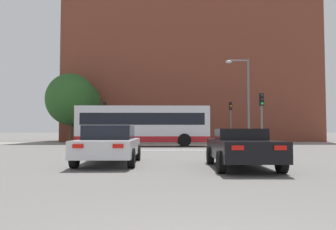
{
  "coord_description": "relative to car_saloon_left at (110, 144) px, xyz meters",
  "views": [
    {
      "loc": [
        -0.35,
        -2.5,
        1.2
      ],
      "look_at": [
        0.07,
        24.36,
        2.5
      ],
      "focal_mm": 35.0,
      "sensor_mm": 36.0,
      "label": 1
    }
  ],
  "objects": [
    {
      "name": "tree_kerbside",
      "position": [
        -6.73,
        21.8,
        3.25
      ],
      "size": [
        4.53,
        4.53,
        6.36
      ],
      "color": "#4C3823",
      "rests_on": "ground_plane"
    },
    {
      "name": "car_roadster_right",
      "position": [
        4.47,
        -1.42,
        -0.06
      ],
      "size": [
        2.0,
        4.31,
        1.27
      ],
      "rotation": [
        0.0,
        0.0,
        -0.03
      ],
      "color": "black",
      "rests_on": "ground_plane"
    },
    {
      "name": "pedestrian_waiting",
      "position": [
        3.34,
        20.4,
        0.28
      ],
      "size": [
        0.45,
        0.33,
        1.71
      ],
      "rotation": [
        0.0,
        0.0,
        2.85
      ],
      "color": "brown",
      "rests_on": "ground_plane"
    },
    {
      "name": "far_pavement",
      "position": [
        2.29,
        20.26,
        -0.71
      ],
      "size": [
        70.79,
        2.5,
        0.01
      ],
      "primitive_type": "cube",
      "color": "#A09B91",
      "rests_on": "ground_plane"
    },
    {
      "name": "brick_civic_building",
      "position": [
        5.44,
        29.35,
        9.48
      ],
      "size": [
        29.94,
        11.63,
        26.43
      ],
      "color": "brown",
      "rests_on": "ground_plane"
    },
    {
      "name": "traffic_light_near_right",
      "position": [
        8.31,
        8.92,
        1.74
      ],
      "size": [
        0.26,
        0.31,
        3.61
      ],
      "color": "slate",
      "rests_on": "ground_plane"
    },
    {
      "name": "stop_line_strip",
      "position": [
        2.29,
        8.44,
        -0.71
      ],
      "size": [
        9.71,
        0.3,
        0.01
      ],
      "primitive_type": "cube",
      "color": "silver",
      "rests_on": "ground_plane"
    },
    {
      "name": "traffic_light_far_left",
      "position": [
        -3.75,
        19.83,
        1.99
      ],
      "size": [
        0.26,
        0.31,
        4.01
      ],
      "color": "slate",
      "rests_on": "ground_plane"
    },
    {
      "name": "car_saloon_left",
      "position": [
        0.0,
        0.0,
        0.0
      ],
      "size": [
        2.08,
        4.51,
        1.39
      ],
      "rotation": [
        0.0,
        0.0,
        0.01
      ],
      "color": "silver",
      "rests_on": "ground_plane"
    },
    {
      "name": "street_lamp_junction",
      "position": [
        8.3,
        13.3,
        3.47
      ],
      "size": [
        1.85,
        0.36,
        6.86
      ],
      "color": "slate",
      "rests_on": "ground_plane"
    },
    {
      "name": "tree_by_building",
      "position": [
        -7.33,
        20.89,
        3.66
      ],
      "size": [
        4.93,
        4.93,
        6.97
      ],
      "color": "#4C3823",
      "rests_on": "ground_plane"
    },
    {
      "name": "traffic_light_far_right",
      "position": [
        8.59,
        19.88,
        2.0
      ],
      "size": [
        0.26,
        0.31,
        4.03
      ],
      "color": "slate",
      "rests_on": "ground_plane"
    },
    {
      "name": "bus_crossing_lead",
      "position": [
        0.39,
        13.87,
        0.95
      ],
      "size": [
        10.24,
        2.73,
        3.11
      ],
      "rotation": [
        0.0,
        0.0,
        1.57
      ],
      "color": "silver",
      "rests_on": "ground_plane"
    }
  ]
}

